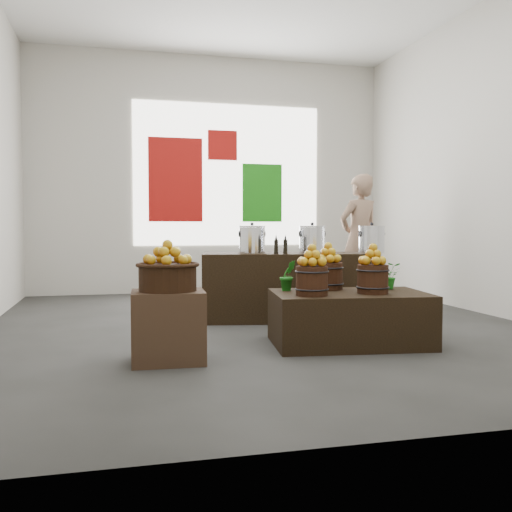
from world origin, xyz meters
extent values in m
plane|color=#343431|center=(0.00, 0.00, 0.00)|extent=(7.00, 7.00, 0.00)
cube|color=beige|center=(0.00, 3.50, 2.00)|extent=(6.00, 0.04, 4.00)
cube|color=white|center=(0.30, 3.48, 2.00)|extent=(3.20, 0.02, 2.40)
cube|color=#A2100C|center=(-0.60, 3.47, 1.90)|extent=(0.90, 0.04, 1.40)
cube|color=#1A7C13|center=(0.90, 3.47, 1.70)|extent=(0.70, 0.04, 1.00)
cube|color=#A2100C|center=(0.20, 3.47, 2.50)|extent=(0.50, 0.04, 0.50)
cube|color=#452F20|center=(-1.17, -1.46, 0.30)|extent=(0.61, 0.51, 0.59)
cylinder|color=black|center=(-1.17, -1.46, 0.70)|extent=(0.47, 0.47, 0.22)
cube|color=black|center=(0.56, -1.18, 0.25)|extent=(1.53, 1.05, 0.50)
cylinder|color=#36190E|center=(0.13, -1.32, 0.63)|extent=(0.29, 0.29, 0.27)
cylinder|color=#36190E|center=(0.73, -1.31, 0.63)|extent=(0.29, 0.29, 0.27)
cylinder|color=#36190E|center=(0.45, -0.90, 0.63)|extent=(0.29, 0.29, 0.27)
imported|color=#166816|center=(1.05, -1.00, 0.63)|extent=(0.29, 0.26, 0.27)
imported|color=#166816|center=(0.03, -0.91, 0.65)|extent=(0.19, 0.16, 0.30)
cube|color=black|center=(0.37, 0.30, 0.40)|extent=(2.05, 0.99, 0.80)
cylinder|color=silver|center=(-0.02, 0.38, 0.96)|extent=(0.30, 0.30, 0.30)
cylinder|color=silver|center=(0.68, 0.24, 0.96)|extent=(0.30, 0.30, 0.30)
cylinder|color=silver|center=(1.38, 0.10, 0.96)|extent=(0.30, 0.30, 0.30)
imported|color=#8D6C56|center=(1.92, 1.66, 0.94)|extent=(0.79, 0.63, 1.89)
camera|label=1|loc=(-1.59, -6.17, 1.12)|focal=40.00mm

